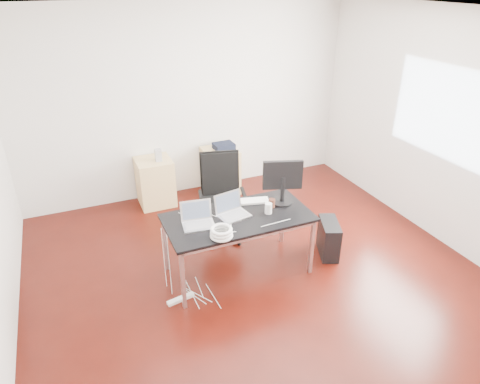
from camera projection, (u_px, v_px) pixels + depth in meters
name	position (u px, v px, depth m)	size (l,w,h in m)	color
room_shell	(265.00, 165.00, 4.22)	(5.00, 5.00, 5.00)	black
desk	(238.00, 221.00, 4.68)	(1.60, 0.80, 0.73)	black
office_chair	(221.00, 192.00, 5.44)	(0.58, 0.60, 1.08)	black
filing_cabinet_left	(155.00, 182.00, 6.29)	(0.50, 0.50, 0.70)	tan
filing_cabinet_right	(220.00, 171.00, 6.65)	(0.50, 0.50, 0.70)	tan
pc_tower	(329.00, 238.00, 5.20)	(0.20, 0.45, 0.44)	black
wastebasket	(212.00, 184.00, 6.71)	(0.24, 0.24, 0.28)	black
power_strip	(181.00, 299.00, 4.53)	(0.30, 0.06, 0.04)	white
laptop_left	(198.00, 219.00, 4.49)	(0.36, 0.30, 0.23)	silver
laptop_right	(232.00, 210.00, 4.67)	(0.37, 0.31, 0.23)	silver
monitor	(283.00, 180.00, 4.83)	(0.44, 0.26, 0.51)	black
keyboard	(250.00, 201.00, 4.94)	(0.44, 0.14, 0.02)	white
cup_white	(268.00, 208.00, 4.70)	(0.08, 0.08, 0.12)	white
cup_brown	(272.00, 203.00, 4.82)	(0.08, 0.08, 0.10)	#52281C
cable_coil	(221.00, 233.00, 4.27)	(0.24, 0.24, 0.11)	white
power_adapter	(227.00, 228.00, 4.42)	(0.07, 0.07, 0.03)	white
speaker	(158.00, 155.00, 6.06)	(0.09, 0.08, 0.18)	#9E9E9E
navy_garment	(224.00, 146.00, 6.49)	(0.30, 0.24, 0.09)	black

